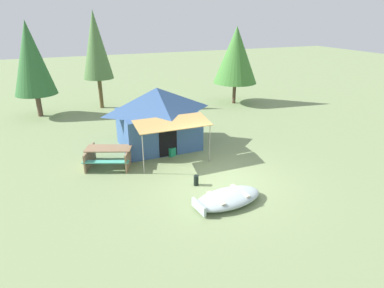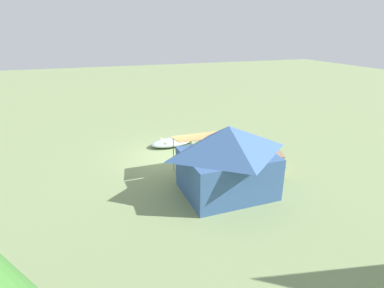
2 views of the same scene
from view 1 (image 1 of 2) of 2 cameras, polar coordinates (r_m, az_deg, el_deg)
The scene contains 9 objects.
ground_plane at distance 11.93m, azimuth 4.45°, elevation -6.30°, with size 80.00×80.00×0.00m, color #7B8F5E.
beached_rowboat at distance 10.53m, azimuth 6.15°, elevation -9.26°, with size 2.43×1.43×0.37m.
canvas_cabin_tent at distance 14.54m, azimuth -5.91°, elevation 4.71°, with size 3.51×3.99×2.65m.
picnic_table at distance 13.23m, azimuth -14.08°, elevation -1.77°, with size 2.14×1.99×0.75m.
cooler_box at distance 13.97m, azimuth -4.05°, elevation -1.14°, with size 0.60×0.31×0.37m, color #1E8F5F.
fuel_can at distance 11.52m, azimuth 0.71°, elevation -6.29°, with size 0.17×0.17×0.37m, color black.
pine_tree_back_left at distance 21.18m, azimuth -16.25°, elevation 16.00°, with size 1.80×1.80×5.79m.
pine_tree_back_right at distance 20.60m, azimuth -26.00°, elevation 13.10°, with size 2.27×2.27×5.27m.
pine_tree_far_center at distance 21.78m, azimuth 7.58°, elevation 14.93°, with size 2.78×2.78×4.85m.
Camera 1 is at (-4.82, -9.38, 5.58)m, focal length 30.96 mm.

